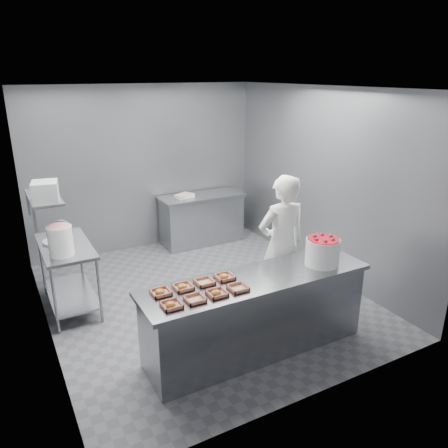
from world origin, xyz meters
The scene contains 24 objects.
floor centered at (0.00, 0.00, 0.00)m, with size 4.50×4.50×0.00m, color #4C4C51.
ceiling centered at (0.00, 0.00, 2.80)m, with size 4.50×4.50×0.00m, color white.
wall_back centered at (0.00, 2.25, 1.40)m, with size 4.00×0.04×2.80m, color slate.
wall_left centered at (-2.00, 0.00, 1.40)m, with size 0.04×4.50×2.80m, color slate.
wall_right centered at (2.00, 0.00, 1.40)m, with size 0.04×4.50×2.80m, color slate.
service_counter centered at (0.00, -1.35, 0.45)m, with size 2.60×0.70×0.90m.
prep_table centered at (-1.65, 0.60, 0.59)m, with size 0.60×1.20×0.90m.
back_counter centered at (0.90, 1.90, 0.45)m, with size 1.50×0.60×0.90m.
wall_shelf centered at (-1.82, 0.60, 1.55)m, with size 0.35×0.90×0.03m, color slate.
tray_0 centered at (-1.04, -1.49, 0.92)m, with size 0.19×0.18×0.06m.
tray_1 centered at (-0.80, -1.49, 0.92)m, with size 0.19×0.18×0.04m.
tray_2 centered at (-0.56, -1.49, 0.92)m, with size 0.19×0.18×0.06m.
tray_3 centered at (-0.32, -1.49, 0.92)m, with size 0.19×0.18×0.04m.
tray_4 centered at (-1.04, -1.21, 0.92)m, with size 0.19×0.18×0.06m.
tray_5 centered at (-0.80, -1.21, 0.92)m, with size 0.19×0.18×0.06m.
tray_6 centered at (-0.56, -1.21, 0.92)m, with size 0.19×0.18×0.04m.
tray_7 centered at (-0.32, -1.21, 0.92)m, with size 0.19×0.18×0.06m.
worker centered at (0.74, -0.75, 0.91)m, with size 0.66×0.44×1.82m, color white.
strawberry_tub centered at (0.83, -1.41, 1.07)m, with size 0.38×0.38×0.32m.
glaze_bucket centered at (-1.73, 0.28, 1.09)m, with size 0.30×0.29×0.44m.
bucket_lid centered at (-1.73, 0.75, 0.91)m, with size 0.33×0.33×0.03m, color white.
rag centered at (-1.69, 0.85, 0.91)m, with size 0.15×0.13×0.02m, color #CCB28C.
appliance centered at (-1.82, 0.33, 1.68)m, with size 0.28×0.32×0.24m, color gray.
paper_stack centered at (0.57, 1.90, 0.93)m, with size 0.30×0.22×0.06m, color silver.
Camera 1 is at (-2.32, -4.88, 2.99)m, focal length 35.00 mm.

